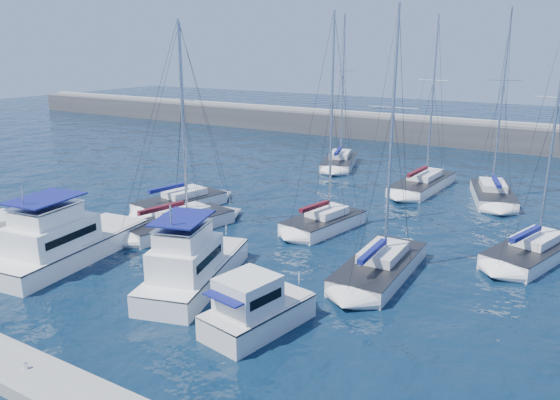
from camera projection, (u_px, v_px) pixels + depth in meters
The scene contains 16 objects.
ground at pixel (205, 282), 30.58m from camera, with size 220.00×220.00×0.00m, color black.
breakwater at pixel (451, 136), 72.95m from camera, with size 160.00×6.00×4.45m.
dock at pixel (27, 375), 21.47m from camera, with size 40.00×2.20×0.60m, color gray.
dock_cleat_centre at pixel (26, 366), 21.35m from camera, with size 0.16×0.16×0.25m, color silver.
motor_yacht_port_outer at pixel (7, 243), 33.93m from camera, with size 3.81×7.03×3.20m.
motor_yacht_port_inner at pixel (63, 243), 33.31m from camera, with size 5.16×11.03×4.69m.
motor_yacht_stbd_inner at pixel (192, 268), 29.67m from camera, with size 5.62×9.55×4.69m.
motor_yacht_stbd_outer at pixel (255, 311), 25.25m from camera, with size 3.59×5.77×3.20m.
sailboat_mid_a at pixel (181, 202), 44.17m from camera, with size 4.52×7.89×14.78m.
sailboat_mid_b at pixel (179, 223), 39.02m from camera, with size 4.84×8.54×14.80m.
sailboat_mid_c at pixel (324, 222), 39.20m from camera, with size 4.15×6.97×15.35m.
sailboat_mid_d at pixel (380, 267), 31.38m from camera, with size 3.40×8.37×15.29m.
sailboat_mid_e at pixel (532, 251), 33.76m from camera, with size 5.16×8.43×15.81m.
sailboat_back_a at pixel (339, 161), 59.45m from camera, with size 5.38×8.73×16.29m.
sailboat_back_b at pixel (423, 184), 50.12m from camera, with size 3.72×9.47×15.70m.
sailboat_back_c at pixel (493, 194), 46.48m from camera, with size 5.30×8.44×16.09m.
Camera 1 is at (18.27, -21.80, 12.85)m, focal length 35.00 mm.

